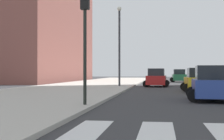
{
  "coord_description": "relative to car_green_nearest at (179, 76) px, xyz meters",
  "views": [
    {
      "loc": [
        -4.38,
        -4.55,
        1.54
      ],
      "look_at": [
        -8.5,
        23.85,
        1.7
      ],
      "focal_mm": 54.92,
      "sensor_mm": 36.0,
      "label": 1
    }
  ],
  "objects": [
    {
      "name": "street_lamp",
      "position": [
        -6.8,
        -19.51,
        3.87
      ],
      "size": [
        0.44,
        0.44,
        7.9
      ],
      "color": "#38383D",
      "rests_on": "sidewalk_kerb_west"
    },
    {
      "name": "sidewalk_kerb_west",
      "position": [
        -10.47,
        -28.71,
        -0.84
      ],
      "size": [
        10.0,
        120.0,
        0.15
      ],
      "primitive_type": "cube",
      "color": "#B2ADA3",
      "rests_on": "ground"
    },
    {
      "name": "car_red_fifth",
      "position": [
        -3.18,
        -17.22,
        -0.02
      ],
      "size": [
        2.77,
        4.32,
        1.9
      ],
      "rotation": [
        0.0,
        0.0,
        -0.04
      ],
      "color": "red",
      "rests_on": "ground"
    },
    {
      "name": "traffic_light_far_corner",
      "position": [
        -5.88,
        -39.03,
        2.77
      ],
      "size": [
        0.36,
        0.41,
        5.04
      ],
      "color": "black",
      "rests_on": "sidewalk_kerb_west"
    },
    {
      "name": "lane_divider_paint",
      "position": [
        1.73,
        -8.71,
        -0.91
      ],
      "size": [
        0.16,
        80.0,
        0.01
      ],
      "primitive_type": "cube",
      "color": "yellow",
      "rests_on": "ground"
    },
    {
      "name": "car_silver_fourth",
      "position": [
        3.24,
        -16.66,
        -0.08
      ],
      "size": [
        2.52,
        3.99,
        1.77
      ],
      "rotation": [
        0.0,
        0.0,
        3.16
      ],
      "color": "#B7B7BC",
      "rests_on": "ground"
    },
    {
      "name": "car_green_nearest",
      "position": [
        0.0,
        0.0,
        0.0
      ],
      "size": [
        2.76,
        4.38,
        1.95
      ],
      "rotation": [
        0.0,
        0.0,
        0.01
      ],
      "color": "#236B42",
      "rests_on": "ground"
    },
    {
      "name": "car_yellow_seventh",
      "position": [
        0.17,
        -26.04,
        -0.04
      ],
      "size": [
        2.63,
        4.17,
        1.85
      ],
      "rotation": [
        0.0,
        0.0,
        0.02
      ],
      "color": "gold",
      "rests_on": "ground"
    },
    {
      "name": "low_rise_brick_west",
      "position": [
        -25.0,
        1.0,
        11.86
      ],
      "size": [
        16.0,
        32.0,
        25.54
      ],
      "primitive_type": "cube",
      "color": "brown",
      "rests_on": "ground"
    },
    {
      "name": "car_blue_second",
      "position": [
        -0.02,
        -34.42,
        -0.04
      ],
      "size": [
        2.73,
        4.26,
        1.87
      ],
      "rotation": [
        0.0,
        0.0,
        -0.04
      ],
      "color": "#2D479E",
      "rests_on": "ground"
    }
  ]
}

